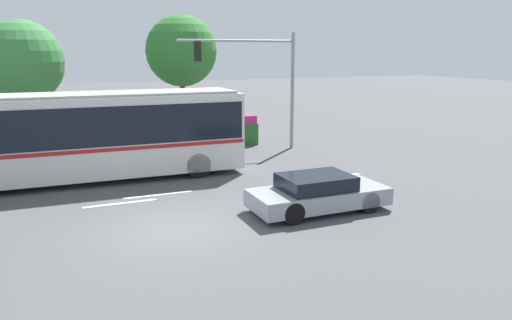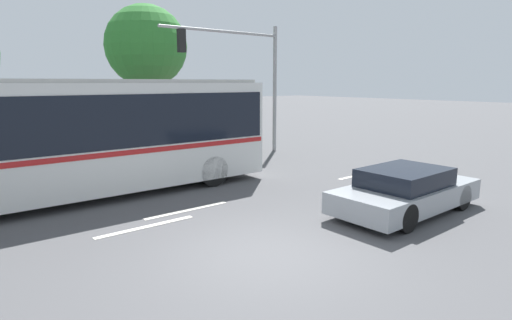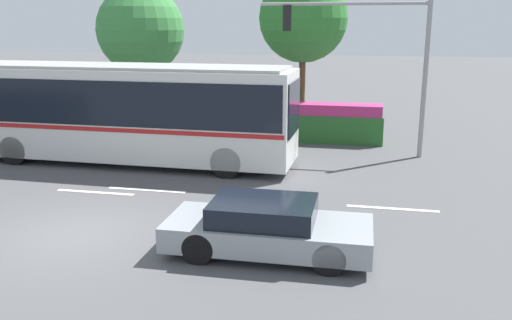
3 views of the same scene
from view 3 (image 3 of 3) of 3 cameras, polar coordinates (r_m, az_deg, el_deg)
The scene contains 10 objects.
ground_plane at distance 13.64m, azimuth -18.02°, elevation -7.23°, with size 140.00×140.00×0.00m, color #4C4C4F.
city_bus at distance 19.53m, azimuth -13.94°, elevation 5.32°, with size 12.17×2.80×3.40m.
sedan_foreground at distance 11.73m, azimuth 1.18°, elevation -7.07°, with size 4.38×1.87×1.17m.
traffic_light_pole at distance 20.28m, azimuth 12.71°, elevation 11.40°, with size 6.02×0.24×5.87m.
flowering_hedge at distance 22.71m, azimuth 4.59°, elevation 3.96°, with size 6.75×1.03×1.58m.
street_tree_left at distance 27.08m, azimuth -11.95°, elevation 13.14°, with size 4.13×4.13×6.50m.
street_tree_centre at distance 24.04m, azimuth 4.95°, elevation 14.51°, with size 3.77×3.77×6.85m.
lane_stripe_near at distance 15.00m, azimuth 14.04°, elevation -4.94°, with size 2.40×0.16×0.01m, color silver.
lane_stripe_mid at distance 16.58m, azimuth -16.42°, elevation -3.25°, with size 2.40×0.16×0.01m, color silver.
lane_stripe_far at distance 16.44m, azimuth -11.34°, elevation -3.08°, with size 2.40×0.16×0.01m, color silver.
Camera 3 is at (6.54, -10.94, 4.84)m, focal length 38.35 mm.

